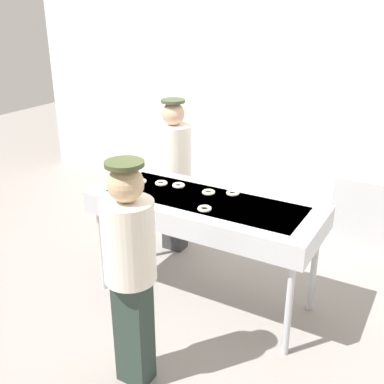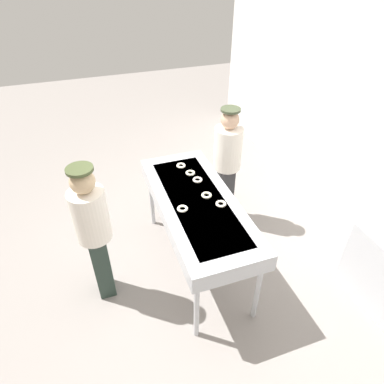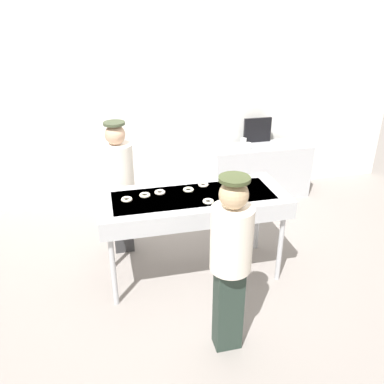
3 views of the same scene
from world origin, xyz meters
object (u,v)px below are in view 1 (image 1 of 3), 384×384
Objects in this scene: sugar_donut_1 at (140,181)px; sugar_donut_3 at (205,209)px; sugar_donut_0 at (161,183)px; customer_waiting at (130,263)px; sugar_donut_5 at (179,185)px; worker_baker at (174,166)px; fryer_conveyor at (205,209)px; sugar_donut_4 at (233,193)px; sugar_donut_2 at (209,192)px.

sugar_donut_1 is 0.86m from sugar_donut_3.
sugar_donut_0 is 0.21m from sugar_donut_1.
sugar_donut_5 is at bearing 107.42° from customer_waiting.
worker_baker reaches higher than sugar_donut_0.
sugar_donut_0 is at bearing 169.46° from fryer_conveyor.
sugar_donut_4 is 0.52m from sugar_donut_5.
sugar_donut_3 is at bearing -36.31° from sugar_donut_5.
sugar_donut_4 is at bearing 85.06° from customer_waiting.
sugar_donut_0 and sugar_donut_5 have the same top height.
fryer_conveyor is 0.30m from sugar_donut_4.
customer_waiting reaches higher than sugar_donut_1.
sugar_donut_2 is at bearing 112.74° from sugar_donut_3.
sugar_donut_4 is at bearing 25.16° from sugar_donut_2.
sugar_donut_4 is (0.20, 0.09, 0.00)m from sugar_donut_2.
sugar_donut_1 is 1.00× the size of sugar_donut_2.
sugar_donut_2 reaches higher than fryer_conveyor.
sugar_donut_3 and sugar_donut_5 have the same top height.
sugar_donut_0 is 1.00× the size of sugar_donut_5.
sugar_donut_3 is 0.42m from sugar_donut_4.
fryer_conveyor is 1.03m from worker_baker.
sugar_donut_0 and sugar_donut_4 have the same top height.
sugar_donut_1 is 0.90m from sugar_donut_4.
sugar_donut_1 is at bearing 163.47° from sugar_donut_3.
sugar_donut_5 is at bearing -170.71° from sugar_donut_4.
customer_waiting is (0.08, -1.26, -0.05)m from sugar_donut_2.
worker_baker is (-0.86, 0.91, -0.05)m from sugar_donut_3.
customer_waiting reaches higher than sugar_donut_0.
sugar_donut_4 is (0.68, 0.12, 0.00)m from sugar_donut_0.
sugar_donut_2 is 0.07× the size of customer_waiting.
sugar_donut_4 reaches higher than fryer_conveyor.
sugar_donut_4 is at bearing 9.73° from sugar_donut_0.
sugar_donut_3 is (0.63, -0.30, 0.00)m from sugar_donut_0.
sugar_donut_2 is 1.00× the size of sugar_donut_5.
sugar_donut_0 is 0.65m from worker_baker.
customer_waiting is at bearing 110.07° from worker_baker.
worker_baker is at bearing 125.54° from sugar_donut_5.
customer_waiting is at bearing -72.72° from sugar_donut_5.
fryer_conveyor is 17.48× the size of sugar_donut_2.
sugar_donut_2 is at bearing -1.38° from sugar_donut_5.
sugar_donut_5 is at bearing 143.69° from sugar_donut_3.
sugar_donut_0 is 0.49m from sugar_donut_2.
customer_waiting is (0.76, -1.18, -0.05)m from sugar_donut_1.
sugar_donut_3 is at bearing -61.74° from fryer_conveyor.
sugar_donut_1 is 1.40m from customer_waiting.
sugar_donut_1 is 0.67m from worker_baker.
sugar_donut_5 is 0.70m from worker_baker.
worker_baker is (-0.73, 0.58, -0.05)m from sugar_donut_2.
sugar_donut_2 is at bearing 102.26° from fryer_conveyor.
sugar_donut_5 is at bearing 11.07° from sugar_donut_0.
worker_baker is at bearing 111.55° from sugar_donut_0.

